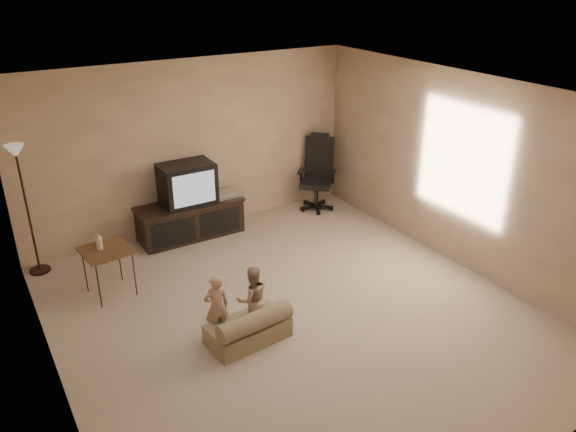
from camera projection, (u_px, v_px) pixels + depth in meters
name	position (u px, v px, depth m)	size (l,w,h in m)	color
floor	(293.00, 314.00, 6.42)	(5.50, 5.50, 0.00)	#B5A590
room_shell	(294.00, 191.00, 5.79)	(5.50, 5.50, 5.50)	silver
tv_stand	(190.00, 207.00, 8.07)	(1.56, 0.58, 1.11)	black
office_chair	(317.00, 182.00, 9.04)	(0.78, 0.78, 1.20)	black
side_table	(106.00, 250.00, 6.58)	(0.61, 0.61, 0.82)	brown
floor_lamp	(21.00, 182.00, 6.79)	(0.27, 0.27, 1.71)	black
child_sofa	(250.00, 328.00, 5.89)	(0.89, 0.55, 0.41)	gray
toddler_left	(217.00, 307.00, 5.88)	(0.27, 0.20, 0.75)	tan
toddler_right	(253.00, 299.00, 6.01)	(0.37, 0.20, 0.76)	tan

